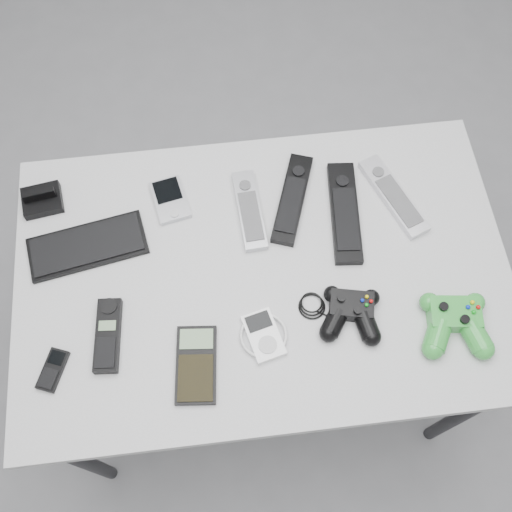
{
  "coord_description": "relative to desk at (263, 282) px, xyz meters",
  "views": [
    {
      "loc": [
        -0.17,
        -0.5,
        1.91
      ],
      "look_at": [
        -0.1,
        0.03,
        0.74
      ],
      "focal_mm": 42.0,
      "sensor_mm": 36.0,
      "label": 1
    }
  ],
  "objects": [
    {
      "name": "floor",
      "position": [
        0.09,
        -0.01,
        -0.65
      ],
      "size": [
        3.5,
        3.5,
        0.0
      ],
      "primitive_type": "plane",
      "color": "slate",
      "rests_on": "ground"
    },
    {
      "name": "calculator",
      "position": [
        -0.16,
        -0.19,
        0.07
      ],
      "size": [
        0.1,
        0.17,
        0.02
      ],
      "primitive_type": "cube",
      "rotation": [
        0.0,
        0.0,
        -0.1
      ],
      "color": "black",
      "rests_on": "desk"
    },
    {
      "name": "mp3_player",
      "position": [
        -0.02,
        -0.15,
        0.07
      ],
      "size": [
        0.12,
        0.13,
        0.02
      ],
      "primitive_type": "cube",
      "rotation": [
        0.0,
        0.0,
        0.24
      ],
      "color": "white",
      "rests_on": "desk"
    },
    {
      "name": "cordless_handset",
      "position": [
        -0.33,
        -0.11,
        0.07
      ],
      "size": [
        0.06,
        0.16,
        0.02
      ],
      "primitive_type": "cube",
      "rotation": [
        0.0,
        0.0,
        -0.08
      ],
      "color": "black",
      "rests_on": "desk"
    },
    {
      "name": "remote_silver_a",
      "position": [
        -0.01,
        0.15,
        0.07
      ],
      "size": [
        0.06,
        0.2,
        0.02
      ],
      "primitive_type": "cube",
      "rotation": [
        0.0,
        0.0,
        0.05
      ],
      "color": "#ACAEB4",
      "rests_on": "desk"
    },
    {
      "name": "remote_black_b",
      "position": [
        0.2,
        0.12,
        0.07
      ],
      "size": [
        0.08,
        0.26,
        0.02
      ],
      "primitive_type": "cube",
      "rotation": [
        0.0,
        0.0,
        -0.1
      ],
      "color": "black",
      "rests_on": "desk"
    },
    {
      "name": "pda",
      "position": [
        -0.19,
        0.2,
        0.07
      ],
      "size": [
        0.09,
        0.12,
        0.02
      ],
      "primitive_type": "cube",
      "rotation": [
        0.0,
        0.0,
        0.2
      ],
      "color": "#ACAEB4",
      "rests_on": "desk"
    },
    {
      "name": "remote_black_a",
      "position": [
        0.09,
        0.17,
        0.07
      ],
      "size": [
        0.13,
        0.23,
        0.02
      ],
      "primitive_type": "cube",
      "rotation": [
        0.0,
        0.0,
        -0.34
      ],
      "color": "black",
      "rests_on": "desk"
    },
    {
      "name": "pda_keyboard",
      "position": [
        -0.38,
        0.1,
        0.07
      ],
      "size": [
        0.27,
        0.15,
        0.02
      ],
      "primitive_type": "cube",
      "rotation": [
        0.0,
        0.0,
        0.18
      ],
      "color": "black",
      "rests_on": "desk"
    },
    {
      "name": "mobile_phone",
      "position": [
        -0.45,
        -0.17,
        0.07
      ],
      "size": [
        0.07,
        0.09,
        0.01
      ],
      "primitive_type": "cube",
      "rotation": [
        0.0,
        0.0,
        -0.38
      ],
      "color": "black",
      "rests_on": "desk"
    },
    {
      "name": "controller_black",
      "position": [
        0.17,
        -0.12,
        0.08
      ],
      "size": [
        0.24,
        0.18,
        0.04
      ],
      "primitive_type": null,
      "rotation": [
        0.0,
        0.0,
        -0.22
      ],
      "color": "black",
      "rests_on": "desk"
    },
    {
      "name": "desk",
      "position": [
        0.0,
        0.0,
        0.0
      ],
      "size": [
        1.07,
        0.69,
        0.72
      ],
      "color": "#A6A6A9",
      "rests_on": "floor"
    },
    {
      "name": "remote_silver_b",
      "position": [
        0.32,
        0.15,
        0.07
      ],
      "size": [
        0.13,
        0.22,
        0.02
      ],
      "primitive_type": "cube",
      "rotation": [
        0.0,
        0.0,
        0.37
      ],
      "color": "silver",
      "rests_on": "desk"
    },
    {
      "name": "dock_bracket",
      "position": [
        -0.48,
        0.23,
        0.09
      ],
      "size": [
        0.1,
        0.09,
        0.05
      ],
      "primitive_type": "cube",
      "rotation": [
        0.0,
        0.0,
        0.15
      ],
      "color": "black",
      "rests_on": "desk"
    },
    {
      "name": "controller_green",
      "position": [
        0.38,
        -0.17,
        0.09
      ],
      "size": [
        0.16,
        0.17,
        0.05
      ],
      "primitive_type": null,
      "rotation": [
        0.0,
        0.0,
        -0.13
      ],
      "color": "#248431",
      "rests_on": "desk"
    }
  ]
}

